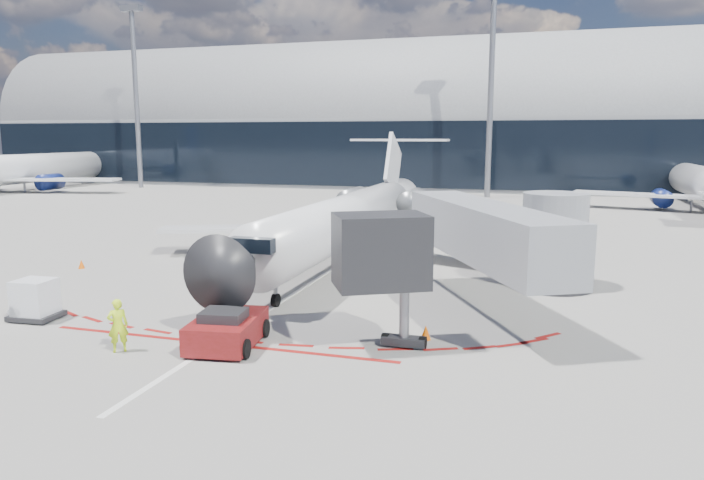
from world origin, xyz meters
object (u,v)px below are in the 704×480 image
(pushback_tug, at_px, (227,329))
(ramp_worker, at_px, (118,325))
(regional_jet, at_px, (350,217))
(uld_container, at_px, (35,300))

(pushback_tug, xyz_separation_m, ramp_worker, (-3.41, -1.66, 0.34))
(pushback_tug, distance_m, ramp_worker, 3.81)
(regional_jet, relative_size, ramp_worker, 16.20)
(pushback_tug, bearing_deg, regional_jet, 83.35)
(pushback_tug, relative_size, uld_container, 2.94)
(regional_jet, relative_size, pushback_tug, 5.60)
(regional_jet, xyz_separation_m, pushback_tug, (0.43, -16.87, -2.00))
(pushback_tug, distance_m, uld_container, 9.29)
(ramp_worker, height_order, uld_container, ramp_worker)
(pushback_tug, relative_size, ramp_worker, 2.89)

